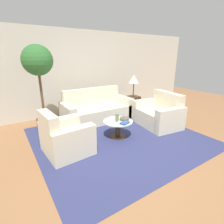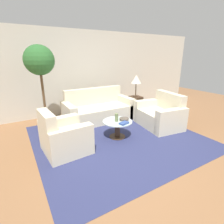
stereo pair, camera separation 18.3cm
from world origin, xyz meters
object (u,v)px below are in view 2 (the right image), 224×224
bowl (124,119)px  armchair (63,138)px  vase (117,118)px  coffee_table (117,127)px  book_stack (124,123)px  loveseat (161,115)px  sofa_main (98,110)px  table_lamp (136,80)px  potted_plant (40,69)px

bowl → armchair: bearing=179.1°
vase → armchair: bearing=180.0°
coffee_table → book_stack: bearing=-82.8°
armchair → loveseat: size_ratio=0.70×
sofa_main → book_stack: 1.53m
sofa_main → coffee_table: size_ratio=2.92×
loveseat → table_lamp: 1.44m
bowl → sofa_main: bearing=91.3°
armchair → potted_plant: size_ratio=0.44×
potted_plant → loveseat: bearing=-26.3°
coffee_table → potted_plant: size_ratio=0.33×
bowl → loveseat: bearing=2.0°
table_lamp → book_stack: (-1.41, -1.42, -0.68)m
table_lamp → sofa_main: bearing=175.7°
coffee_table → potted_plant: potted_plant is taller
table_lamp → coffee_table: bearing=-140.1°
loveseat → book_stack: loveseat is taller
coffee_table → table_lamp: (1.44, 1.20, 0.84)m
vase → book_stack: size_ratio=0.77×
loveseat → vase: bearing=-81.8°
loveseat → vase: size_ratio=7.11×
vase → potted_plant: bearing=133.5°
sofa_main → bowl: size_ratio=9.08×
armchair → potted_plant: bearing=-2.0°
armchair → vase: 1.26m
table_lamp → vase: table_lamp is taller
armchair → book_stack: 1.33m
sofa_main → armchair: bearing=-137.1°
coffee_table → table_lamp: bearing=39.9°
coffee_table → book_stack: size_ratio=2.84×
loveseat → bowl: 1.23m
vase → coffee_table: bearing=11.6°
vase → bowl: (0.19, -0.02, -0.07)m
armchair → book_stack: size_ratio=3.83×
armchair → bowl: 1.44m
sofa_main → bowl: sofa_main is taller
loveseat → table_lamp: table_lamp is taller
loveseat → coffee_table: (-1.39, -0.01, -0.03)m
table_lamp → book_stack: bearing=-134.7°
loveseat → book_stack: (-1.36, -0.24, 0.13)m
armchair → table_lamp: 3.08m
armchair → vase: armchair is taller
potted_plant → book_stack: size_ratio=8.67×
armchair → coffee_table: 1.27m
potted_plant → bowl: potted_plant is taller
loveseat → bowl: loveseat is taller
coffee_table → bowl: bowl is taller
loveseat → coffee_table: bearing=-82.0°
sofa_main → loveseat: size_ratio=1.52×
coffee_table → potted_plant: 2.28m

